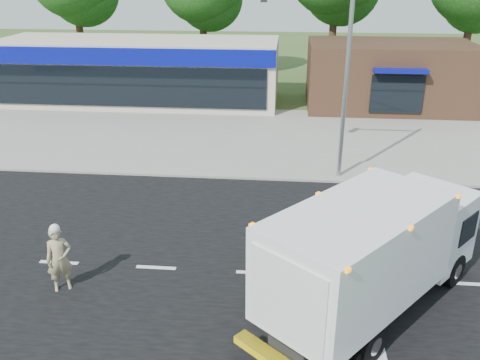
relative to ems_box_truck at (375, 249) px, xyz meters
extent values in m
plane|color=#385123|center=(-2.98, 1.52, -1.88)|extent=(120.00, 120.00, 0.00)
cube|color=black|center=(-2.98, 1.52, -1.88)|extent=(60.00, 14.00, 0.02)
cube|color=gray|center=(-2.98, 9.72, -1.82)|extent=(60.00, 2.40, 0.12)
cube|color=gray|center=(-2.98, 15.52, -1.87)|extent=(60.00, 9.00, 0.02)
cube|color=silver|center=(-8.98, 1.52, -1.87)|extent=(1.20, 0.15, 0.01)
cube|color=silver|center=(-5.98, 1.52, -1.87)|extent=(1.20, 0.15, 0.01)
cube|color=silver|center=(-2.98, 1.52, -1.87)|extent=(1.20, 0.15, 0.01)
cube|color=silver|center=(0.02, 1.52, -1.87)|extent=(1.20, 0.15, 0.01)
cube|color=silver|center=(3.02, 1.52, -1.87)|extent=(1.20, 0.15, 0.01)
cube|color=silver|center=(0.02, -1.48, -1.87)|extent=(0.40, 7.00, 0.01)
cube|color=black|center=(-0.52, -0.62, -1.19)|extent=(3.97, 4.43, 0.35)
cube|color=white|center=(1.76, 2.07, -0.34)|extent=(2.92, 2.90, 2.09)
cube|color=black|center=(2.37, 2.79, -0.15)|extent=(1.54, 1.34, 0.89)
cube|color=white|center=(-0.52, -0.62, 0.20)|extent=(5.03, 5.33, 2.34)
cube|color=silver|center=(-2.14, -2.52, 0.15)|extent=(1.55, 1.33, 1.89)
cube|color=orange|center=(-0.52, -0.62, 1.34)|extent=(4.94, 5.21, 0.08)
cylinder|color=black|center=(1.07, 2.72, -1.41)|extent=(0.84, 0.92, 0.95)
cylinder|color=black|center=(2.51, 1.50, -1.41)|extent=(0.84, 0.92, 0.95)
cylinder|color=black|center=(-1.73, -0.50, -1.41)|extent=(0.84, 0.92, 0.95)
cylinder|color=black|center=(-0.21, -1.79, -1.41)|extent=(0.84, 0.92, 0.95)
imported|color=tan|center=(-8.29, 0.26, -0.93)|extent=(0.83, 0.73, 1.91)
sphere|color=white|center=(-8.29, 0.26, -0.01)|extent=(0.28, 0.28, 0.28)
cube|color=beige|center=(-11.98, 21.52, 0.12)|extent=(18.00, 6.00, 4.00)
cube|color=#060D85|center=(-11.98, 18.47, 1.52)|extent=(18.00, 0.30, 1.00)
cube|color=black|center=(-11.98, 18.47, -0.28)|extent=(17.00, 0.12, 2.40)
cube|color=#382316|center=(4.02, 21.52, 0.12)|extent=(10.00, 6.00, 4.00)
cube|color=#060D85|center=(4.02, 18.42, 1.02)|extent=(3.00, 1.20, 0.20)
cube|color=black|center=(4.02, 18.47, -0.38)|extent=(3.00, 0.12, 2.20)
cylinder|color=gray|center=(0.02, 9.12, 2.12)|extent=(0.18, 0.18, 8.00)
cylinder|color=#332114|center=(-18.98, 29.52, 1.79)|extent=(0.56, 0.56, 7.35)
cylinder|color=#332114|center=(-8.98, 29.52, 1.55)|extent=(0.56, 0.56, 6.86)
cylinder|color=#332114|center=(1.02, 29.52, 2.04)|extent=(0.56, 0.56, 7.84)
cylinder|color=#332114|center=(11.02, 29.52, 1.62)|extent=(0.56, 0.56, 7.00)
camera|label=1|loc=(-2.28, -11.10, 6.40)|focal=38.00mm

